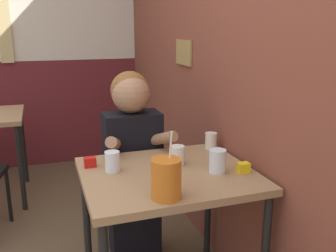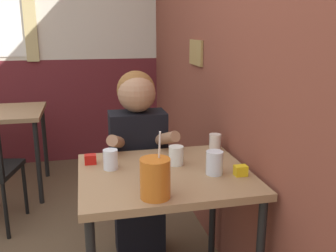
% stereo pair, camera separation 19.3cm
% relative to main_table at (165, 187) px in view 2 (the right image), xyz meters
% --- Properties ---
extents(brick_wall_right, '(0.08, 4.72, 2.70)m').
position_rel_main_table_xyz_m(brick_wall_right, '(0.47, 1.03, 0.69)').
color(brick_wall_right, brown).
rests_on(brick_wall_right, ground_plane).
extents(back_wall, '(5.27, 0.09, 2.70)m').
position_rel_main_table_xyz_m(back_wall, '(-0.71, 2.42, 0.70)').
color(back_wall, beige).
rests_on(back_wall, ground_plane).
extents(main_table, '(0.83, 0.71, 0.74)m').
position_rel_main_table_xyz_m(main_table, '(0.00, 0.00, 0.00)').
color(main_table, '#93704C').
rests_on(main_table, ground_plane).
extents(person_seated, '(0.42, 0.42, 1.18)m').
position_rel_main_table_xyz_m(person_seated, '(-0.06, 0.49, -0.01)').
color(person_seated, black).
rests_on(person_seated, ground_plane).
extents(cocktail_pitcher, '(0.13, 0.13, 0.29)m').
position_rel_main_table_xyz_m(cocktail_pitcher, '(-0.10, -0.27, 0.17)').
color(cocktail_pitcher, '#C6661E').
rests_on(cocktail_pitcher, main_table).
extents(glass_near_pitcher, '(0.07, 0.07, 0.10)m').
position_rel_main_table_xyz_m(glass_near_pitcher, '(-0.25, 0.10, 0.13)').
color(glass_near_pitcher, silver).
rests_on(glass_near_pitcher, main_table).
extents(glass_center, '(0.08, 0.08, 0.10)m').
position_rel_main_table_xyz_m(glass_center, '(0.08, 0.08, 0.13)').
color(glass_center, silver).
rests_on(glass_center, main_table).
extents(glass_far_side, '(0.07, 0.07, 0.09)m').
position_rel_main_table_xyz_m(glass_far_side, '(0.36, 0.27, 0.13)').
color(glass_far_side, silver).
rests_on(glass_far_side, main_table).
extents(glass_by_brick, '(0.08, 0.08, 0.11)m').
position_rel_main_table_xyz_m(glass_by_brick, '(0.23, -0.08, 0.14)').
color(glass_by_brick, silver).
rests_on(glass_by_brick, main_table).
extents(condiment_ketchup, '(0.06, 0.04, 0.05)m').
position_rel_main_table_xyz_m(condiment_ketchup, '(-0.35, 0.19, 0.11)').
color(condiment_ketchup, '#B7140F').
rests_on(condiment_ketchup, main_table).
extents(condiment_mustard, '(0.06, 0.04, 0.05)m').
position_rel_main_table_xyz_m(condiment_mustard, '(0.34, -0.13, 0.11)').
color(condiment_mustard, yellow).
rests_on(condiment_mustard, main_table).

